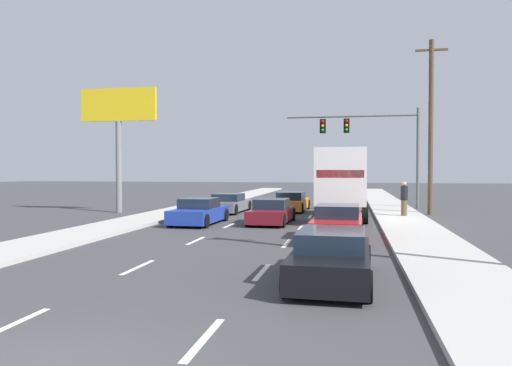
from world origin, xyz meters
The scene contains 15 objects.
ground_plane centered at (0.00, 25.00, 0.00)m, with size 140.00×140.00×0.00m, color #3D3D3F.
sidewalk_right centered at (6.58, 20.00, 0.07)m, with size 2.66×80.00×0.14m, color #B2AFA8.
sidewalk_left centered at (-6.58, 20.00, 0.07)m, with size 2.66×80.00×0.14m, color #B2AFA8.
lane_markings centered at (0.00, 24.38, 0.00)m, with size 3.54×57.00×0.01m.
car_gray centered at (-3.47, 23.77, 0.53)m, with size 2.05×4.54×1.17m.
car_blue centered at (-3.29, 17.24, 0.57)m, with size 2.02×4.29×1.26m.
car_orange centered at (0.24, 25.45, 0.57)m, with size 2.00×4.58×1.24m.
car_maroon centered at (0.13, 18.19, 0.55)m, with size 1.92×4.43×1.21m.
box_truck centered at (3.51, 20.75, 2.08)m, with size 2.68×8.00×3.67m.
car_red centered at (3.45, 13.41, 0.59)m, with size 1.99×4.65×1.30m.
car_black centered at (3.50, 6.17, 0.57)m, with size 1.92×4.45×1.22m.
traffic_signal_mast centered at (4.66, 28.87, 5.12)m, with size 8.97×0.69×6.79m.
utility_pole_mid centered at (8.49, 24.44, 5.22)m, with size 1.80×0.28×10.17m.
roadside_billboard centered at (-10.05, 22.34, 5.58)m, with size 4.88×0.36×7.61m.
pedestrian_near_corner centered at (6.78, 22.04, 1.07)m, with size 0.38×0.38×1.85m.
Camera 1 is at (3.93, -5.33, 2.63)m, focal length 34.15 mm.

